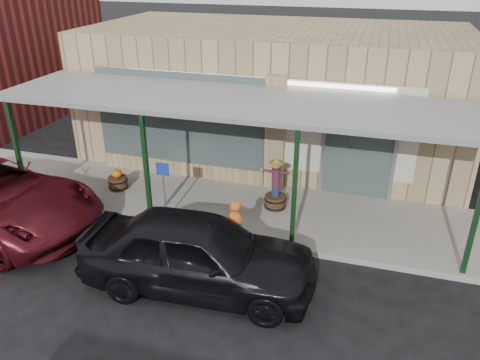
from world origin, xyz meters
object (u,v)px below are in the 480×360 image
(barrel_scarecrow, at_px, (275,192))
(handicap_sign, at_px, (164,184))
(barrel_pumpkin, at_px, (118,181))
(parked_sedan, at_px, (198,253))

(barrel_scarecrow, distance_m, handicap_sign, 2.93)
(barrel_pumpkin, relative_size, handicap_sign, 0.41)
(barrel_scarecrow, relative_size, parked_sedan, 0.29)
(barrel_scarecrow, bearing_deg, handicap_sign, -145.74)
(barrel_scarecrow, xyz_separation_m, barrel_pumpkin, (-4.60, -0.17, -0.26))
(handicap_sign, bearing_deg, parked_sedan, -53.19)
(handicap_sign, distance_m, parked_sedan, 2.71)
(barrel_scarecrow, relative_size, handicap_sign, 0.91)
(barrel_scarecrow, height_order, parked_sedan, parked_sedan)
(barrel_scarecrow, height_order, handicap_sign, handicap_sign)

